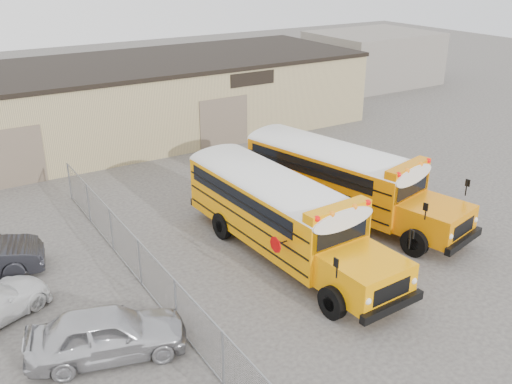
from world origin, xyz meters
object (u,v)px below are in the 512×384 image
school_bus_left (197,161)px  car_silver (107,333)px  tarp_bundle (360,260)px  school_bus_right (241,142)px

school_bus_left → car_silver: (-7.46, -9.12, -1.06)m
school_bus_left → tarp_bundle: school_bus_left is taller
tarp_bundle → school_bus_right: bearing=81.9°
tarp_bundle → car_silver: size_ratio=0.31×
school_bus_left → school_bus_right: size_ratio=0.99×
school_bus_left → car_silver: bearing=-129.3°
tarp_bundle → school_bus_left: bearing=99.7°
tarp_bundle → car_silver: car_silver is taller
school_bus_right → car_silver: school_bus_right is taller
school_bus_right → car_silver: 15.02m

